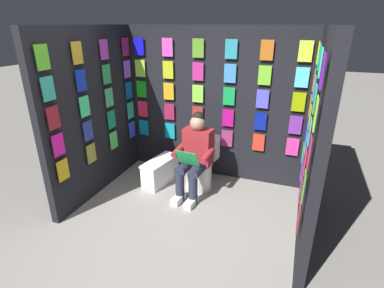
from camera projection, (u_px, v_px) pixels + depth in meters
name	position (u px, v px, depth m)	size (l,w,h in m)	color
ground_plane	(159.00, 252.00, 3.20)	(30.00, 30.00, 0.00)	gray
display_wall_back	(214.00, 105.00, 4.49)	(2.85, 0.14, 2.28)	black
display_wall_left	(316.00, 140.00, 3.14)	(0.14, 1.94, 2.28)	black
display_wall_right	(94.00, 113.00, 4.07)	(0.14, 1.94, 2.28)	black
toilet	(201.00, 166.00, 4.39)	(0.42, 0.57, 0.77)	white
person_reading	(195.00, 155.00, 4.09)	(0.55, 0.71, 1.19)	maroon
comic_longbox_near	(160.00, 171.00, 4.53)	(0.38, 0.71, 0.38)	silver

